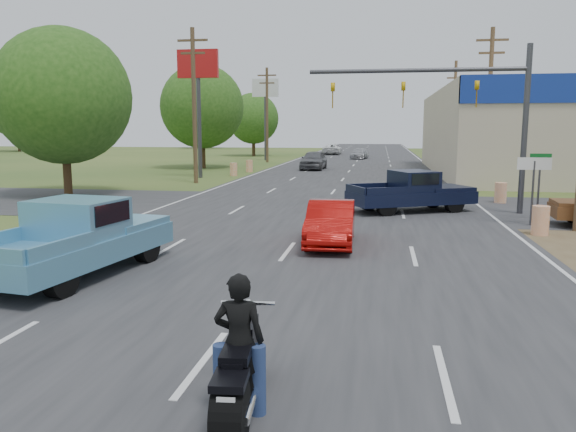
% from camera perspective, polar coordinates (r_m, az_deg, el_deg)
% --- Properties ---
extents(ground, '(200.00, 200.00, 0.00)m').
position_cam_1_polar(ground, '(8.97, -8.69, -14.61)').
color(ground, '#314E1F').
rests_on(ground, ground).
extents(main_road, '(15.00, 180.00, 0.02)m').
position_cam_1_polar(main_road, '(48.02, 6.22, 4.53)').
color(main_road, '#2D2D30').
rests_on(main_road, ground).
extents(cross_road, '(120.00, 10.00, 0.02)m').
position_cam_1_polar(cross_road, '(26.19, 3.53, 1.02)').
color(cross_road, '#2D2D30').
rests_on(cross_road, ground).
extents(utility_pole_2, '(2.00, 0.28, 10.00)m').
position_cam_1_polar(utility_pole_2, '(39.46, 19.75, 10.87)').
color(utility_pole_2, '#4C3823').
rests_on(utility_pole_2, ground).
extents(utility_pole_3, '(2.00, 0.28, 10.00)m').
position_cam_1_polar(utility_pole_3, '(57.26, 16.52, 10.22)').
color(utility_pole_3, '#4C3823').
rests_on(utility_pole_3, ground).
extents(utility_pole_5, '(2.00, 0.28, 10.00)m').
position_cam_1_polar(utility_pole_5, '(37.85, -9.52, 11.37)').
color(utility_pole_5, '#4C3823').
rests_on(utility_pole_5, ground).
extents(utility_pole_6, '(2.00, 0.28, 10.00)m').
position_cam_1_polar(utility_pole_6, '(61.05, -2.14, 10.46)').
color(utility_pole_6, '#4C3823').
rests_on(utility_pole_6, ground).
extents(tree_0, '(7.14, 7.14, 8.84)m').
position_cam_1_polar(tree_0, '(32.44, -21.92, 11.22)').
color(tree_0, '#422D19').
rests_on(tree_0, ground).
extents(tree_1, '(7.56, 7.56, 9.36)m').
position_cam_1_polar(tree_1, '(52.40, -8.74, 10.93)').
color(tree_1, '#422D19').
rests_on(tree_1, ground).
extents(tree_2, '(6.72, 6.72, 8.32)m').
position_cam_1_polar(tree_2, '(75.72, -3.54, 9.86)').
color(tree_2, '#422D19').
rests_on(tree_2, ground).
extents(tree_4, '(9.24, 9.24, 11.44)m').
position_cam_1_polar(tree_4, '(100.94, -25.87, 9.80)').
color(tree_4, '#422D19').
rests_on(tree_4, ground).
extents(tree_5, '(7.98, 7.98, 9.88)m').
position_cam_1_polar(tree_5, '(106.42, 24.60, 9.28)').
color(tree_5, '#422D19').
rests_on(tree_5, ground).
extents(tree_6, '(8.82, 8.82, 10.92)m').
position_cam_1_polar(tree_6, '(107.90, -8.39, 10.29)').
color(tree_6, '#422D19').
rests_on(tree_6, ground).
extents(barrel_0, '(0.56, 0.56, 1.00)m').
position_cam_1_polar(barrel_0, '(20.76, 24.26, -0.42)').
color(barrel_0, orange).
rests_on(barrel_0, ground).
extents(barrel_1, '(0.56, 0.56, 1.00)m').
position_cam_1_polar(barrel_1, '(29.06, 20.79, 2.21)').
color(barrel_1, orange).
rests_on(barrel_1, ground).
extents(barrel_2, '(0.56, 0.56, 1.00)m').
position_cam_1_polar(barrel_2, '(43.37, -5.55, 4.74)').
color(barrel_2, orange).
rests_on(barrel_2, ground).
extents(barrel_3, '(0.56, 0.56, 1.00)m').
position_cam_1_polar(barrel_3, '(47.17, -3.95, 5.08)').
color(barrel_3, orange).
rests_on(barrel_3, ground).
extents(pole_sign_left_near, '(3.00, 0.35, 9.20)m').
position_cam_1_polar(pole_sign_left_near, '(42.07, -9.11, 13.64)').
color(pole_sign_left_near, '#3F3F44').
rests_on(pole_sign_left_near, ground).
extents(pole_sign_left_far, '(3.00, 0.35, 9.20)m').
position_cam_1_polar(pole_sign_left_far, '(65.25, -2.32, 11.99)').
color(pole_sign_left_far, '#3F3F44').
rests_on(pole_sign_left_far, ground).
extents(lane_sign, '(1.20, 0.08, 2.52)m').
position_cam_1_polar(lane_sign, '(22.58, 23.69, 3.88)').
color(lane_sign, '#3F3F44').
rests_on(lane_sign, ground).
extents(street_name_sign, '(0.80, 0.08, 2.61)m').
position_cam_1_polar(street_name_sign, '(24.20, 24.16, 3.44)').
color(street_name_sign, '#3F3F44').
rests_on(street_name_sign, ground).
extents(signal_mast, '(9.12, 0.40, 7.00)m').
position_cam_1_polar(signal_mast, '(25.05, 17.03, 11.30)').
color(signal_mast, '#3F3F44').
rests_on(signal_mast, ground).
extents(red_convertible, '(1.54, 4.09, 1.33)m').
position_cam_1_polar(red_convertible, '(17.39, 4.37, -0.76)').
color(red_convertible, '#A30B07').
rests_on(red_convertible, ground).
extents(motorcycle, '(0.75, 2.43, 1.23)m').
position_cam_1_polar(motorcycle, '(7.22, -5.02, -15.84)').
color(motorcycle, black).
rests_on(motorcycle, ground).
extents(rider, '(0.66, 0.47, 1.73)m').
position_cam_1_polar(rider, '(7.16, -4.97, -13.28)').
color(rider, black).
rests_on(rider, ground).
extents(blue_pickup, '(2.95, 5.89, 1.87)m').
position_cam_1_polar(blue_pickup, '(14.72, -20.43, -1.96)').
color(blue_pickup, black).
rests_on(blue_pickup, ground).
extents(navy_pickup, '(5.72, 4.26, 1.78)m').
position_cam_1_polar(navy_pickup, '(24.92, 12.66, 2.49)').
color(navy_pickup, black).
rests_on(navy_pickup, ground).
extents(distant_car_grey, '(2.15, 4.99, 1.68)m').
position_cam_1_polar(distant_car_grey, '(49.94, 2.62, 5.69)').
color(distant_car_grey, '#58595D').
rests_on(distant_car_grey, ground).
extents(distant_car_silver, '(2.38, 4.51, 1.25)m').
position_cam_1_polar(distant_car_silver, '(68.58, 7.27, 6.30)').
color(distant_car_silver, '#A8A8AD').
rests_on(distant_car_silver, ground).
extents(distant_car_white, '(2.53, 5.38, 1.49)m').
position_cam_1_polar(distant_car_white, '(80.08, 4.52, 6.78)').
color(distant_car_white, white).
rests_on(distant_car_white, ground).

